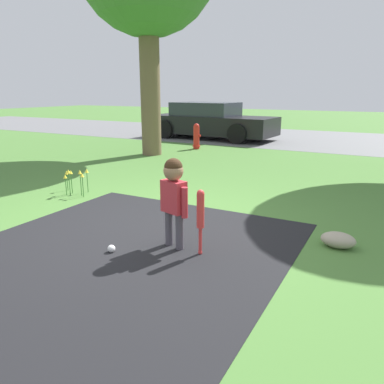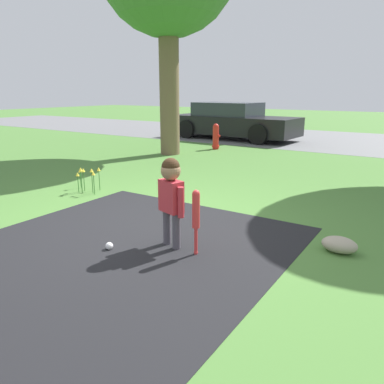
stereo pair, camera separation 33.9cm
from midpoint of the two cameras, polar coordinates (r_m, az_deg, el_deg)
ground_plane at (r=4.77m, az=-9.29°, el=-4.92°), size 60.00×60.00×0.00m
street_strip at (r=13.77m, az=16.59°, el=7.78°), size 40.00×6.00×0.01m
child at (r=3.87m, az=-5.31°, el=0.19°), size 0.38×0.22×0.97m
baseball_bat at (r=3.73m, az=-1.31°, el=-3.26°), size 0.08×0.08×0.69m
sports_ball at (r=4.04m, az=-14.57°, el=-8.39°), size 0.08×0.08×0.08m
fire_hydrant at (r=10.83m, az=-0.22°, el=8.44°), size 0.24×0.22×0.73m
parked_car at (r=13.28m, az=1.99°, el=10.71°), size 4.58×2.03×1.24m
flower_bed at (r=6.34m, az=-18.97°, el=2.47°), size 0.57×0.36×0.42m
edging_rock at (r=4.25m, az=19.27°, el=-6.95°), size 0.36×0.25×0.17m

